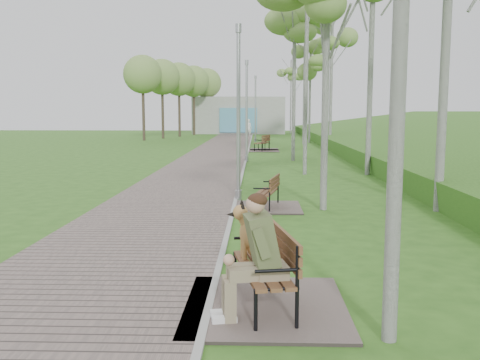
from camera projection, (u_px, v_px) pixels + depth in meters
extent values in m
plane|color=#2D591A|center=(222.00, 257.00, 9.06)|extent=(120.00, 120.00, 0.00)
cube|color=#635650|center=(217.00, 154.00, 30.42)|extent=(3.50, 67.00, 0.04)
cube|color=#999993|center=(247.00, 154.00, 30.37)|extent=(0.10, 67.00, 0.05)
cube|color=#488328|center=(471.00, 158.00, 28.48)|extent=(14.00, 70.00, 1.60)
cube|color=#9E9E99|center=(239.00, 115.00, 59.40)|extent=(10.00, 5.00, 4.00)
cube|color=#5194B4|center=(238.00, 120.00, 56.89)|extent=(4.00, 0.20, 2.60)
cube|color=#635650|center=(266.00, 306.00, 6.71)|extent=(2.01, 2.23, 0.04)
cube|color=brown|center=(262.00, 269.00, 6.65)|extent=(0.81, 1.74, 0.04)
cube|color=brown|center=(283.00, 244.00, 6.65)|extent=(0.36, 1.65, 0.37)
cube|color=#635650|center=(268.00, 207.00, 13.60)|extent=(1.67, 1.86, 0.04)
cube|color=brown|center=(266.00, 192.00, 13.55)|extent=(0.68, 1.45, 0.04)
cube|color=brown|center=(275.00, 182.00, 13.47)|extent=(0.31, 1.37, 0.31)
cube|color=#635650|center=(264.00, 150.00, 34.11)|extent=(1.80, 2.00, 0.04)
cube|color=brown|center=(264.00, 143.00, 34.06)|extent=(0.74, 1.56, 0.04)
cube|color=brown|center=(267.00, 139.00, 33.97)|extent=(0.33, 1.48, 0.33)
cube|color=#635650|center=(263.00, 151.00, 33.15)|extent=(2.02, 2.24, 0.04)
cube|color=brown|center=(262.00, 143.00, 33.09)|extent=(0.99, 1.75, 0.04)
cube|color=brown|center=(266.00, 138.00, 32.96)|extent=(0.56, 1.61, 0.37)
cylinder|color=#9B9EA3|center=(238.00, 195.00, 14.84)|extent=(0.18, 0.18, 0.28)
cylinder|color=#9B9EA3|center=(238.00, 117.00, 14.56)|extent=(0.11, 0.11, 4.61)
cylinder|color=#9B9EA3|center=(238.00, 28.00, 14.26)|extent=(0.17, 0.17, 0.23)
cylinder|color=#9B9EA3|center=(247.00, 159.00, 26.18)|extent=(0.19, 0.19, 0.28)
cylinder|color=#9B9EA3|center=(247.00, 113.00, 25.89)|extent=(0.11, 0.11, 4.73)
cylinder|color=#9B9EA3|center=(247.00, 62.00, 25.58)|extent=(0.17, 0.17, 0.24)
cylinder|color=#9B9EA3|center=(255.00, 140.00, 43.47)|extent=(0.20, 0.20, 0.31)
cylinder|color=#9B9EA3|center=(255.00, 110.00, 43.16)|extent=(0.12, 0.12, 5.11)
cylinder|color=#9B9EA3|center=(256.00, 77.00, 42.83)|extent=(0.18, 0.18, 0.26)
imported|color=silver|center=(249.00, 128.00, 51.30)|extent=(0.73, 0.61, 1.72)
cylinder|color=silver|center=(446.00, 29.00, 12.63)|extent=(0.20, 0.20, 8.78)
cylinder|color=silver|center=(326.00, 80.00, 12.98)|extent=(0.15, 0.15, 6.41)
cylinder|color=silver|center=(371.00, 43.00, 20.09)|extent=(0.20, 0.20, 10.02)
cylinder|color=silver|center=(307.00, 50.00, 20.27)|extent=(0.17, 0.17, 9.55)
cylinder|color=silver|center=(325.00, 80.00, 28.71)|extent=(0.16, 0.16, 8.24)
ellipsoid|color=#7B9E4C|center=(326.00, 30.00, 28.37)|extent=(2.28, 2.28, 3.63)
cylinder|color=silver|center=(294.00, 78.00, 26.10)|extent=(0.21, 0.21, 8.17)
ellipsoid|color=#7B9E4C|center=(295.00, 23.00, 25.77)|extent=(2.99, 2.99, 3.59)
cylinder|color=silver|center=(331.00, 79.00, 36.48)|extent=(0.20, 0.20, 9.30)
ellipsoid|color=#7B9E4C|center=(332.00, 34.00, 36.10)|extent=(2.83, 2.83, 4.09)
cylinder|color=silver|center=(304.00, 86.00, 39.41)|extent=(0.18, 0.18, 8.65)
ellipsoid|color=#7B9E4C|center=(305.00, 47.00, 39.06)|extent=(2.61, 2.61, 3.81)
cylinder|color=silver|center=(310.00, 90.00, 41.52)|extent=(0.16, 0.16, 8.17)
ellipsoid|color=#7B9E4C|center=(311.00, 56.00, 41.19)|extent=(2.29, 2.29, 3.60)
cylinder|color=silver|center=(291.00, 97.00, 58.30)|extent=(0.17, 0.17, 8.00)
ellipsoid|color=#7B9E4C|center=(291.00, 73.00, 57.97)|extent=(2.46, 2.46, 3.52)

